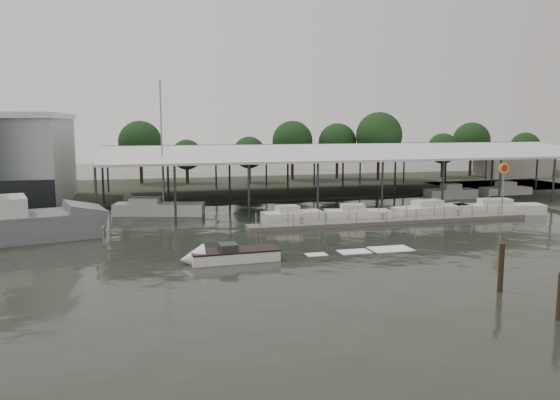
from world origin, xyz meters
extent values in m
plane|color=black|center=(0.00, 0.00, 0.00)|extent=(200.00, 200.00, 0.00)
cube|color=#34382A|center=(0.00, 42.00, 0.10)|extent=(140.00, 30.00, 0.30)
cube|color=#313336|center=(17.00, 28.00, 6.76)|extent=(58.00, 0.40, 0.30)
cylinder|color=#313336|center=(-12.00, 16.50, 2.75)|extent=(0.24, 0.24, 5.50)
cylinder|color=#313336|center=(-12.00, 39.50, 2.75)|extent=(0.24, 0.24, 5.50)
cylinder|color=#313336|center=(46.00, 39.50, 2.75)|extent=(0.24, 0.24, 5.50)
cube|color=#656059|center=(15.00, 10.00, 0.20)|extent=(28.00, 2.00, 0.40)
cylinder|color=gray|center=(2.00, 9.10, 0.80)|extent=(0.10, 0.10, 1.20)
cylinder|color=gray|center=(28.00, 10.90, 0.80)|extent=(0.10, 0.10, 1.20)
cube|color=gray|center=(14.00, 10.00, 0.70)|extent=(0.30, 0.30, 0.70)
cylinder|color=gray|center=(27.00, 10.00, 2.50)|extent=(0.16, 0.16, 5.00)
cylinder|color=yellow|center=(27.00, 10.00, 5.00)|extent=(1.10, 0.12, 1.10)
cylinder|color=red|center=(27.00, 9.93, 5.00)|extent=(0.70, 0.05, 0.70)
cube|color=gray|center=(55.00, 45.00, 2.00)|extent=(10.00, 8.00, 4.00)
cube|color=slate|center=(-12.74, 12.26, 1.90)|extent=(4.31, 5.50, 1.80)
cube|color=white|center=(-6.13, 20.67, 0.50)|extent=(9.50, 4.82, 1.40)
cube|color=silver|center=(-7.55, 21.03, 1.40)|extent=(3.28, 2.47, 0.80)
cylinder|color=gray|center=(-5.69, 20.55, 7.38)|extent=(0.16, 0.16, 12.72)
cylinder|color=gray|center=(-7.28, 20.97, 1.90)|extent=(3.42, 1.00, 0.12)
cube|color=white|center=(-1.93, -0.26, 0.35)|extent=(6.08, 2.24, 0.90)
cone|color=white|center=(-4.87, -0.38, 0.35)|extent=(1.68, 2.06, 2.00)
cube|color=black|center=(-1.93, -0.26, 0.75)|extent=(6.09, 2.30, 0.12)
cube|color=#313336|center=(-2.41, -0.28, 1.00)|extent=(1.26, 1.45, 0.50)
cube|color=silver|center=(4.07, -0.02, 0.02)|extent=(2.30, 1.50, 0.04)
cube|color=silver|center=(7.07, 0.10, 0.02)|extent=(3.10, 2.00, 0.04)
cube|color=silver|center=(10.07, 0.22, 0.02)|extent=(3.90, 2.50, 0.04)
cube|color=white|center=(6.00, 12.86, 0.50)|extent=(5.92, 2.59, 1.10)
cube|color=silver|center=(5.50, 12.86, 1.30)|extent=(2.13, 1.74, 0.70)
cube|color=white|center=(12.34, 12.17, 0.50)|extent=(6.55, 3.31, 1.10)
cube|color=silver|center=(11.84, 12.17, 1.30)|extent=(2.45, 1.98, 0.70)
cube|color=white|center=(20.81, 12.82, 0.50)|extent=(8.68, 3.32, 1.10)
cube|color=silver|center=(20.31, 12.82, 1.30)|extent=(3.15, 1.99, 0.70)
cube|color=white|center=(28.16, 12.02, 0.50)|extent=(9.52, 3.98, 1.10)
cube|color=silver|center=(27.66, 12.02, 1.30)|extent=(3.49, 2.21, 0.70)
cylinder|color=#34251A|center=(11.20, -15.52, 0.87)|extent=(0.32, 0.32, 2.94)
cylinder|color=#34251A|center=(11.30, -10.92, 1.09)|extent=(0.32, 0.32, 3.38)
cylinder|color=#302215|center=(-7.58, 49.44, 2.34)|extent=(0.50, 0.50, 4.68)
sphere|color=#193C18|center=(-7.58, 49.44, 6.55)|extent=(6.55, 6.55, 6.55)
cylinder|color=#302215|center=(-0.71, 48.30, 1.66)|extent=(0.50, 0.50, 3.32)
sphere|color=#193C18|center=(-0.71, 48.30, 4.65)|extent=(4.65, 4.65, 4.65)
cylinder|color=#302215|center=(8.70, 46.57, 1.77)|extent=(0.50, 0.50, 3.53)
sphere|color=#193C18|center=(8.70, 46.57, 4.94)|extent=(4.94, 4.94, 4.94)
cylinder|color=#302215|center=(16.38, 48.98, 2.34)|extent=(0.50, 0.50, 4.69)
sphere|color=#193C18|center=(16.38, 48.98, 6.56)|extent=(6.56, 6.56, 6.56)
cylinder|color=#302215|center=(24.07, 48.77, 2.25)|extent=(0.50, 0.50, 4.50)
sphere|color=#193C18|center=(24.07, 48.77, 6.30)|extent=(6.30, 6.30, 6.30)
cylinder|color=#302215|center=(30.08, 45.69, 2.68)|extent=(0.50, 0.50, 5.36)
sphere|color=#193C18|center=(30.08, 45.69, 7.50)|extent=(7.50, 7.50, 7.50)
cylinder|color=#302215|center=(42.29, 46.40, 1.85)|extent=(0.50, 0.50, 3.70)
sphere|color=#193C18|center=(42.29, 46.40, 5.18)|extent=(5.18, 5.18, 5.18)
cylinder|color=#302215|center=(48.49, 47.49, 2.29)|extent=(0.50, 0.50, 4.58)
sphere|color=#193C18|center=(48.49, 47.49, 6.41)|extent=(6.41, 6.41, 6.41)
cylinder|color=#302215|center=(58.84, 46.56, 1.86)|extent=(0.50, 0.50, 3.73)
sphere|color=#193C18|center=(58.84, 46.56, 5.22)|extent=(5.22, 5.22, 5.22)
camera|label=1|loc=(-8.26, -36.49, 9.39)|focal=35.00mm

